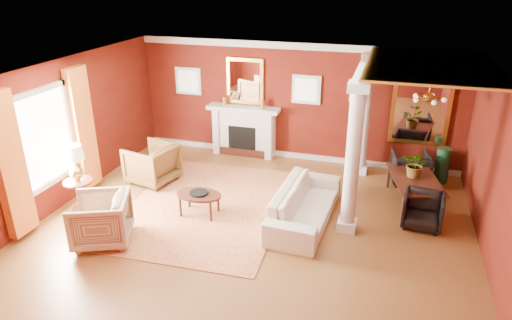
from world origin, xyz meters
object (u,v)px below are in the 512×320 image
(coffee_table, at_px, (199,196))
(dining_table, at_px, (416,184))
(sofa, at_px, (305,199))
(armchair_stripe, at_px, (100,218))
(armchair_leopard, at_px, (152,162))
(side_table, at_px, (75,168))

(coffee_table, xyz_separation_m, dining_table, (4.07, 1.71, 0.03))
(coffee_table, bearing_deg, dining_table, 22.79)
(sofa, relative_size, armchair_stripe, 2.48)
(dining_table, bearing_deg, armchair_leopard, 83.43)
(sofa, xyz_separation_m, dining_table, (2.04, 1.36, -0.03))
(armchair_leopard, height_order, side_table, side_table)
(armchair_stripe, bearing_deg, dining_table, 96.88)
(armchair_leopard, bearing_deg, sofa, 91.63)
(armchair_leopard, height_order, armchair_stripe, armchair_leopard)
(dining_table, bearing_deg, armchair_stripe, 107.28)
(sofa, height_order, armchair_stripe, armchair_stripe)
(armchair_leopard, bearing_deg, side_table, -11.91)
(armchair_stripe, distance_m, dining_table, 6.17)
(sofa, relative_size, side_table, 1.73)
(side_table, bearing_deg, armchair_leopard, 65.19)
(sofa, distance_m, armchair_leopard, 3.71)
(coffee_table, bearing_deg, armchair_stripe, -132.20)
(coffee_table, relative_size, side_table, 0.65)
(armchair_stripe, relative_size, dining_table, 0.62)
(sofa, height_order, armchair_leopard, armchair_leopard)
(side_table, bearing_deg, armchair_stripe, -38.73)
(armchair_leopard, distance_m, dining_table, 5.71)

